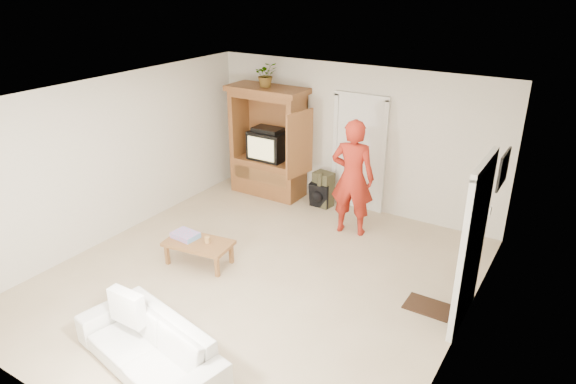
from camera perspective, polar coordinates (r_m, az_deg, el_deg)
name	(u,v)px	position (r m, az deg, el deg)	size (l,w,h in m)	color
floor	(258,278)	(7.46, -3.37, -9.48)	(6.00, 6.00, 0.00)	tan
ceiling	(253,98)	(6.44, -3.92, 10.38)	(6.00, 6.00, 0.00)	white
wall_back	(353,138)	(9.29, 7.19, 5.99)	(5.50, 5.50, 0.00)	silver
wall_front	(58,310)	(5.04, -24.23, -11.91)	(5.50, 5.50, 0.00)	silver
wall_left	(115,158)	(8.64, -18.70, 3.59)	(6.00, 6.00, 0.00)	silver
wall_right	(465,249)	(5.84, 19.07, -6.00)	(6.00, 6.00, 0.00)	silver
armoire	(269,149)	(9.87, -2.09, 4.81)	(1.82, 1.14, 2.10)	brown
door_back	(359,155)	(9.29, 7.86, 4.14)	(0.85, 0.05, 2.04)	white
doorway_right	(473,248)	(6.50, 19.85, -5.84)	(0.05, 0.90, 2.04)	black
framed_picture	(503,169)	(7.45, 22.83, 2.35)	(0.03, 0.60, 0.48)	black
doormat	(428,307)	(7.10, 15.35, -12.21)	(0.60, 0.40, 0.02)	#382316
plant	(266,75)	(9.50, -2.45, 12.90)	(0.40, 0.35, 0.45)	#4C7238
man	(352,178)	(8.34, 7.18, 1.58)	(0.71, 0.47, 1.95)	#A32315
sofa	(149,346)	(6.02, -15.19, -16.24)	(1.93, 0.75, 0.56)	silver
coffee_table	(199,245)	(7.74, -9.91, -5.77)	(1.05, 0.68, 0.37)	brown
towel	(185,235)	(7.85, -11.34, -4.71)	(0.38, 0.28, 0.08)	#FE54A1
candle	(207,240)	(7.64, -8.98, -5.27)	(0.08, 0.08, 0.10)	tan
backpack_black	(320,195)	(9.52, 3.62, -0.32)	(0.37, 0.22, 0.46)	black
backpack_olive	(323,189)	(9.51, 3.94, 0.31)	(0.35, 0.26, 0.66)	#47442B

